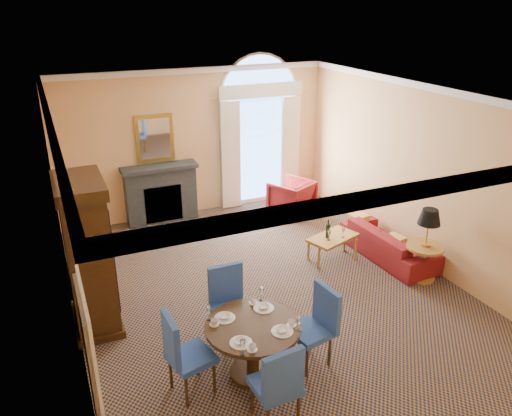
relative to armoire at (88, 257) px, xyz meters
name	(u,v)px	position (x,y,z in m)	size (l,w,h in m)	color
ground	(268,290)	(2.72, -0.25, -1.09)	(7.50, 7.50, 0.00)	#121D38
room_envelope	(250,134)	(2.69, 0.42, 1.42)	(6.04, 7.52, 3.45)	#E1AA6B
armoire	(88,257)	(0.00, 0.00, 0.00)	(0.65, 1.15, 2.27)	black
dining_table	(253,338)	(1.69, -1.99, -0.53)	(1.21, 1.21, 0.96)	black
dining_chair_north	(229,299)	(1.69, -1.15, -0.46)	(0.54, 0.54, 1.11)	#264A96
dining_chair_south	(279,382)	(1.61, -2.89, -0.46)	(0.53, 0.55, 1.11)	#264A96
dining_chair_east	(318,321)	(2.56, -2.09, -0.46)	(0.58, 0.58, 1.11)	#264A96
dining_chair_west	(182,350)	(0.79, -1.94, -0.46)	(0.60, 0.60, 1.11)	#264A96
sofa	(389,243)	(5.27, -0.09, -0.80)	(2.01, 0.78, 0.59)	maroon
armchair	(292,197)	(4.58, 2.50, -0.70)	(0.83, 0.86, 0.78)	maroon
coffee_table	(333,238)	(4.26, 0.25, -0.65)	(1.05, 0.79, 0.83)	#AF7B34
side_table	(427,236)	(5.32, -0.96, -0.28)	(0.63, 0.63, 1.28)	#AF7B34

